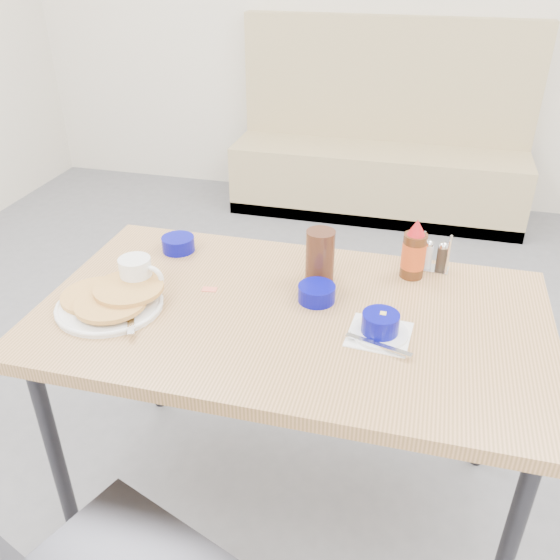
% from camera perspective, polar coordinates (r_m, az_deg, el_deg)
% --- Properties ---
extents(booth_bench, '(1.90, 0.56, 1.22)m').
position_cam_1_polar(booth_bench, '(4.10, 9.51, 11.36)').
color(booth_bench, tan).
rests_on(booth_bench, ground).
extents(dining_table, '(1.40, 0.80, 0.76)m').
position_cam_1_polar(dining_table, '(1.68, 1.11, -4.77)').
color(dining_table, tan).
rests_on(dining_table, ground).
extents(pancake_plate, '(0.30, 0.29, 0.05)m').
position_cam_1_polar(pancake_plate, '(1.71, -15.96, -1.89)').
color(pancake_plate, white).
rests_on(pancake_plate, dining_table).
extents(coffee_mug, '(0.14, 0.09, 0.10)m').
position_cam_1_polar(coffee_mug, '(1.75, -13.55, 0.51)').
color(coffee_mug, white).
rests_on(coffee_mug, dining_table).
extents(grits_setting, '(0.18, 0.18, 0.07)m').
position_cam_1_polar(grits_setting, '(1.55, 9.60, -4.41)').
color(grits_setting, white).
rests_on(grits_setting, dining_table).
extents(creamer_bowl, '(0.11, 0.11, 0.05)m').
position_cam_1_polar(creamer_bowl, '(1.97, -9.77, 3.44)').
color(creamer_bowl, '#050682').
rests_on(creamer_bowl, dining_table).
extents(butter_bowl, '(0.11, 0.11, 0.05)m').
position_cam_1_polar(butter_bowl, '(1.68, 3.55, -1.28)').
color(butter_bowl, '#050682').
rests_on(butter_bowl, dining_table).
extents(amber_tumbler, '(0.09, 0.09, 0.16)m').
position_cam_1_polar(amber_tumbler, '(1.75, 3.87, 2.32)').
color(amber_tumbler, '#3E1F13').
rests_on(amber_tumbler, dining_table).
extents(condiment_caddy, '(0.10, 0.06, 0.11)m').
position_cam_1_polar(condiment_caddy, '(1.89, 14.63, 2.09)').
color(condiment_caddy, silver).
rests_on(condiment_caddy, dining_table).
extents(syrup_bottle, '(0.07, 0.07, 0.19)m').
position_cam_1_polar(syrup_bottle, '(1.81, 12.75, 2.61)').
color(syrup_bottle, '#47230F').
rests_on(syrup_bottle, dining_table).
extents(sugar_wrapper, '(0.05, 0.03, 0.00)m').
position_cam_1_polar(sugar_wrapper, '(1.75, -6.81, -0.90)').
color(sugar_wrapper, '#F76B52').
rests_on(sugar_wrapper, dining_table).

